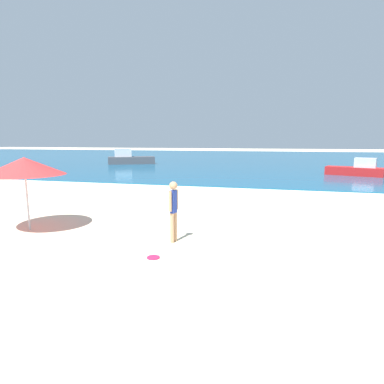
{
  "coord_description": "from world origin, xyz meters",
  "views": [
    {
      "loc": [
        2.37,
        -3.3,
        2.59
      ],
      "look_at": [
        -0.02,
        5.83,
        1.05
      ],
      "focal_mm": 29.55,
      "sensor_mm": 36.0,
      "label": 1
    }
  ],
  "objects_px": {
    "frisbee": "(153,257)",
    "boat_near": "(356,169)",
    "person_standing": "(174,208)",
    "boat_far": "(130,159)",
    "beach_umbrella": "(24,166)"
  },
  "relations": [
    {
      "from": "boat_far",
      "to": "beach_umbrella",
      "type": "bearing_deg",
      "value": -97.91
    },
    {
      "from": "boat_far",
      "to": "frisbee",
      "type": "bearing_deg",
      "value": -90.34
    },
    {
      "from": "person_standing",
      "to": "boat_near",
      "type": "height_order",
      "value": "person_standing"
    },
    {
      "from": "person_standing",
      "to": "frisbee",
      "type": "distance_m",
      "value": 1.49
    },
    {
      "from": "frisbee",
      "to": "boat_near",
      "type": "height_order",
      "value": "boat_near"
    },
    {
      "from": "person_standing",
      "to": "boat_near",
      "type": "relative_size",
      "value": 0.39
    },
    {
      "from": "boat_far",
      "to": "beach_umbrella",
      "type": "distance_m",
      "value": 25.52
    },
    {
      "from": "person_standing",
      "to": "boat_far",
      "type": "distance_m",
      "value": 27.3
    },
    {
      "from": "person_standing",
      "to": "boat_far",
      "type": "relative_size",
      "value": 0.31
    },
    {
      "from": "person_standing",
      "to": "boat_near",
      "type": "xyz_separation_m",
      "value": [
        8.22,
        17.74,
        -0.39
      ]
    },
    {
      "from": "boat_near",
      "to": "boat_far",
      "type": "xyz_separation_m",
      "value": [
        -21.06,
        6.35,
        0.13
      ]
    },
    {
      "from": "boat_far",
      "to": "beach_umbrella",
      "type": "height_order",
      "value": "beach_umbrella"
    },
    {
      "from": "frisbee",
      "to": "boat_near",
      "type": "xyz_separation_m",
      "value": [
        8.31,
        18.95,
        0.5
      ]
    },
    {
      "from": "frisbee",
      "to": "boat_far",
      "type": "relative_size",
      "value": 0.06
    },
    {
      "from": "frisbee",
      "to": "beach_umbrella",
      "type": "bearing_deg",
      "value": 164.39
    }
  ]
}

